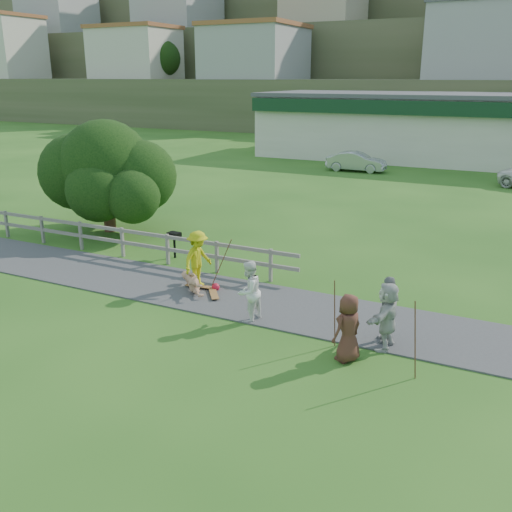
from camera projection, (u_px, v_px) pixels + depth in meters
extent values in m
plane|color=#255518|center=(160.00, 306.00, 16.48)|extent=(260.00, 260.00, 0.00)
cube|color=#3D3D40|center=(188.00, 289.00, 17.75)|extent=(34.00, 3.00, 0.04)
cube|color=slate|center=(7.00, 224.00, 23.40)|extent=(0.10, 0.10, 1.10)
cube|color=slate|center=(42.00, 230.00, 22.55)|extent=(0.10, 0.10, 1.10)
cube|color=slate|center=(81.00, 236.00, 21.69)|extent=(0.10, 0.10, 1.10)
cube|color=slate|center=(122.00, 242.00, 20.84)|extent=(0.10, 0.10, 1.10)
cube|color=slate|center=(168.00, 249.00, 19.98)|extent=(0.10, 0.10, 1.10)
cube|color=slate|center=(217.00, 257.00, 19.13)|extent=(0.10, 0.10, 1.10)
cube|color=slate|center=(271.00, 265.00, 18.28)|extent=(0.10, 0.10, 1.10)
cube|color=slate|center=(111.00, 229.00, 20.92)|extent=(15.00, 0.08, 0.12)
cube|color=slate|center=(112.00, 241.00, 21.05)|extent=(15.00, 0.08, 0.12)
cube|color=beige|center=(469.00, 130.00, 43.89)|extent=(32.00, 10.00, 4.80)
cube|color=#14371E|center=(463.00, 109.00, 38.92)|extent=(32.00, 0.60, 1.00)
cube|color=#515156|center=(473.00, 96.00, 43.12)|extent=(32.50, 10.50, 0.30)
cube|color=#424E2E|center=(455.00, 108.00, 62.47)|extent=(220.00, 14.00, 6.00)
cube|color=beige|center=(461.00, 45.00, 60.51)|extent=(10.00, 9.00, 7.00)
cube|color=#515156|center=(465.00, 7.00, 59.39)|extent=(10.40, 9.40, 0.50)
cube|color=#424E2E|center=(473.00, 75.00, 72.50)|extent=(220.00, 14.00, 13.00)
cube|color=#424E2E|center=(487.00, 46.00, 82.38)|extent=(220.00, 14.00, 21.00)
cube|color=#424E2E|center=(499.00, 20.00, 92.11)|extent=(220.00, 14.00, 30.00)
imported|color=#B6B811|center=(198.00, 262.00, 17.54)|extent=(0.81, 1.22, 1.77)
imported|color=tan|center=(193.00, 282.00, 17.50)|extent=(1.42, 1.48, 0.60)
imported|color=white|center=(249.00, 292.00, 15.23)|extent=(0.79, 0.94, 1.70)
imported|color=gray|center=(388.00, 310.00, 14.00)|extent=(0.82, 1.10, 1.73)
imported|color=#562C22|center=(348.00, 328.00, 13.09)|extent=(0.82, 0.95, 1.63)
imported|color=#B9B9B5|center=(387.00, 316.00, 13.66)|extent=(0.64, 1.62, 1.70)
imported|color=#ACAEB4|center=(356.00, 162.00, 39.67)|extent=(4.15, 1.62, 1.35)
sphere|color=red|center=(216.00, 287.00, 17.59)|extent=(0.25, 0.25, 0.25)
cylinder|color=brown|center=(221.00, 261.00, 17.62)|extent=(0.03, 0.03, 1.79)
cylinder|color=brown|center=(335.00, 314.00, 13.80)|extent=(0.03, 0.03, 1.70)
cylinder|color=brown|center=(415.00, 340.00, 12.29)|extent=(0.03, 0.03, 1.81)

